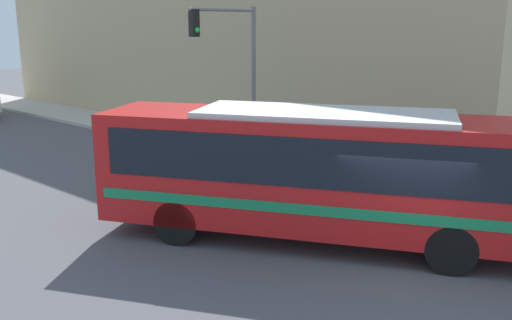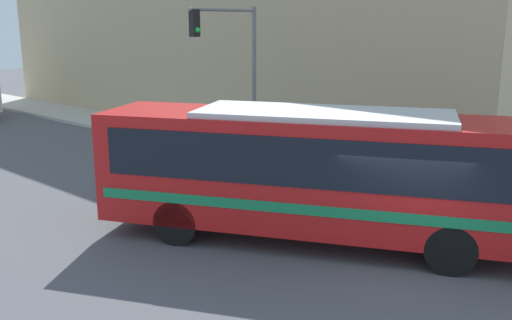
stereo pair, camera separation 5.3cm
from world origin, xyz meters
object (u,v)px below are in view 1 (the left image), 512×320
Objects in this scene: parking_meter at (292,141)px; city_bus at (323,167)px; traffic_light_pole at (234,57)px; pedestrian_near_corner at (230,123)px; fire_hydrant at (379,170)px.

city_bus is at bearing -136.33° from parking_meter.
city_bus is at bearing -121.91° from traffic_light_pole.
traffic_light_pole is at bearing 32.06° from city_bus.
parking_meter is 0.70× the size of pedestrian_near_corner.
parking_meter is (0.00, 3.65, 0.46)m from fire_hydrant.
fire_hydrant is 3.68m from parking_meter.
city_bus is at bearing -164.66° from fire_hydrant.
traffic_light_pole reaches higher than fire_hydrant.
fire_hydrant is 0.62× the size of parking_meter.
pedestrian_near_corner is (1.01, 7.80, 0.51)m from fire_hydrant.
traffic_light_pole is at bearing -132.17° from pedestrian_near_corner.
traffic_light_pole is at bearing 114.96° from parking_meter.
parking_meter is at bearing -103.71° from pedestrian_near_corner.
fire_hydrant is at bearing -10.70° from city_bus.
fire_hydrant is 0.44× the size of pedestrian_near_corner.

